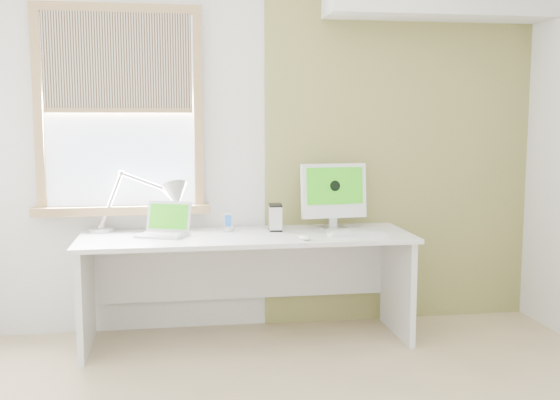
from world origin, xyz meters
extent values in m
cube|color=silver|center=(0.00, 1.76, 1.30)|extent=(4.00, 0.02, 2.60)
cube|color=silver|center=(0.00, -1.76, 1.30)|extent=(4.00, 0.02, 2.60)
cube|color=olive|center=(1.00, 1.74, 1.30)|extent=(2.00, 0.02, 2.60)
cube|color=#A17D4E|center=(-1.53, 1.72, 1.55)|extent=(0.06, 0.06, 1.42)
cube|color=#A17D4E|center=(-0.47, 1.72, 1.55)|extent=(0.06, 0.06, 1.42)
cube|color=#A17D4E|center=(-1.00, 1.72, 2.23)|extent=(1.00, 0.06, 0.06)
cube|color=#A17D4E|center=(-1.00, 1.70, 0.87)|extent=(1.20, 0.14, 0.06)
cube|color=#D1E2F9|center=(-1.00, 1.74, 1.55)|extent=(1.00, 0.01, 1.30)
cube|color=beige|center=(-1.00, 1.70, 1.88)|extent=(0.98, 0.02, 0.65)
cube|color=#A17D4E|center=(-1.00, 1.70, 1.55)|extent=(0.98, 0.03, 0.03)
cube|color=silver|center=(-0.17, 1.38, 0.71)|extent=(2.20, 0.70, 0.03)
cube|color=silver|center=(-1.22, 1.38, 0.35)|extent=(0.04, 0.64, 0.70)
cube|color=silver|center=(0.88, 1.38, 0.35)|extent=(0.04, 0.64, 0.70)
cube|color=silver|center=(-0.17, 1.70, 0.45)|extent=(2.08, 0.02, 0.48)
cylinder|color=silver|center=(-1.14, 1.66, 0.74)|extent=(0.18, 0.18, 0.02)
sphere|color=silver|center=(-1.14, 1.66, 0.76)|extent=(0.05, 0.05, 0.05)
cylinder|color=silver|center=(-1.07, 1.65, 0.94)|extent=(0.17, 0.04, 0.38)
sphere|color=silver|center=(-0.99, 1.65, 1.13)|extent=(0.05, 0.05, 0.05)
cylinder|color=silver|center=(-0.83, 1.62, 1.07)|extent=(0.34, 0.09, 0.15)
sphere|color=silver|center=(-0.66, 1.59, 1.01)|extent=(0.04, 0.04, 0.04)
cone|color=silver|center=(-0.63, 1.59, 0.98)|extent=(0.26, 0.29, 0.23)
cube|color=silver|center=(-0.72, 1.41, 0.74)|extent=(0.37, 0.32, 0.02)
cube|color=#B2B5B7|center=(-0.72, 1.41, 0.75)|extent=(0.29, 0.23, 0.00)
cube|color=silver|center=(-0.68, 1.51, 0.85)|extent=(0.31, 0.18, 0.20)
cube|color=#22820C|center=(-0.68, 1.50, 0.85)|extent=(0.27, 0.15, 0.16)
cylinder|color=silver|center=(-0.28, 1.53, 0.74)|extent=(0.07, 0.07, 0.02)
cube|color=silver|center=(-0.28, 1.53, 0.80)|extent=(0.05, 0.01, 0.11)
cube|color=#194C99|center=(-0.28, 1.53, 0.80)|extent=(0.04, 0.00, 0.08)
cube|color=silver|center=(0.04, 1.52, 0.82)|extent=(0.10, 0.15, 0.18)
cube|color=black|center=(0.04, 1.52, 0.91)|extent=(0.10, 0.15, 0.01)
cube|color=black|center=(0.04, 1.52, 0.74)|extent=(0.10, 0.15, 0.01)
cube|color=silver|center=(0.46, 1.53, 0.74)|extent=(0.18, 0.17, 0.01)
cube|color=silver|center=(0.46, 1.56, 0.82)|extent=(0.06, 0.02, 0.15)
cube|color=white|center=(0.46, 1.55, 1.00)|extent=(0.47, 0.12, 0.38)
cube|color=#22820C|center=(0.46, 1.52, 1.03)|extent=(0.41, 0.06, 0.26)
cylinder|color=black|center=(0.46, 1.52, 1.03)|extent=(0.08, 0.02, 0.08)
cube|color=white|center=(0.55, 1.25, 0.74)|extent=(0.40, 0.13, 0.01)
cube|color=white|center=(0.55, 1.25, 0.75)|extent=(0.37, 0.10, 0.00)
ellipsoid|color=white|center=(0.17, 1.14, 0.75)|extent=(0.10, 0.12, 0.03)
camera|label=1|loc=(-0.62, -2.91, 1.50)|focal=42.29mm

